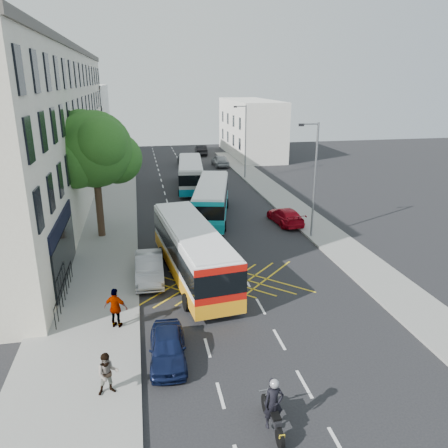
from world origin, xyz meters
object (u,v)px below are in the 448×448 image
bus_near (192,251)px  distant_car_silver (220,160)px  distant_car_grey (189,160)px  distant_car_dark (201,150)px  parked_car_blue (168,347)px  pedestrian_near (108,374)px  street_tree (94,150)px  bus_mid (212,200)px  bus_far (191,174)px  motorbike (273,406)px  red_hatchback (285,216)px  lamp_near (314,175)px  parked_car_silver (149,268)px  lamp_far (245,138)px  pedestrian_far (116,308)px

bus_near → distant_car_silver: (7.81, 32.91, -0.86)m
bus_near → distant_car_grey: size_ratio=2.09×
distant_car_dark → parked_car_blue: bearing=83.0°
pedestrian_near → street_tree: bearing=86.2°
bus_mid → distant_car_dark: bus_mid is taller
bus_far → motorbike: (-1.50, -33.68, -0.59)m
street_tree → parked_car_blue: (3.61, -15.50, -5.68)m
bus_near → distant_car_silver: bus_near is taller
motorbike → distant_car_dark: (5.60, 54.36, -0.17)m
street_tree → motorbike: street_tree is taller
bus_far → red_hatchback: bearing=-60.1°
lamp_near → parked_car_blue: 17.21m
motorbike → distant_car_grey: 46.02m
bus_near → motorbike: (1.07, -11.98, -0.70)m
motorbike → distant_car_grey: (2.74, 45.94, -0.18)m
street_tree → distant_car_grey: size_ratio=1.66×
bus_mid → pedestrian_near: size_ratio=6.51×
bus_near → motorbike: size_ratio=5.06×
street_tree → bus_far: street_tree is taller
parked_car_silver → distant_car_silver: (10.26, 32.73, 0.03)m
street_tree → bus_far: (8.18, 13.81, -4.78)m
distant_car_silver → bus_near: bearing=74.9°
street_tree → pedestrian_near: street_tree is taller
distant_car_silver → street_tree: bearing=60.1°
parked_car_blue → bus_far: bearing=84.0°
lamp_far → distant_car_dark: size_ratio=1.78×
red_hatchback → pedestrian_far: size_ratio=2.30×
parked_car_blue → distant_car_grey: (5.80, 41.58, 0.12)m
motorbike → distant_car_grey: motorbike is taller
pedestrian_near → pedestrian_far: bearing=79.9°
bus_mid → parked_car_silver: 12.16m
parked_car_blue → distant_car_dark: 50.74m
distant_car_grey → parked_car_blue: bearing=-99.5°
bus_far → pedestrian_near: 31.78m
bus_near → distant_car_grey: (3.81, 33.96, -0.87)m
parked_car_silver → bus_far: bearing=78.0°
distant_car_grey → distant_car_silver: (4.00, -1.05, 0.01)m
bus_near → distant_car_dark: bearing=74.3°
parked_car_silver → red_hatchback: 13.59m
bus_far → parked_car_silver: bus_far is taller
motorbike → pedestrian_far: size_ratio=1.16×
lamp_far → street_tree: bearing=-130.8°
street_tree → motorbike: (6.68, -19.86, -5.38)m
street_tree → pedestrian_near: bearing=-85.4°
lamp_near → distant_car_silver: lamp_near is taller
bus_near → distant_car_grey: 34.18m
lamp_near → distant_car_dark: (-2.44, 37.46, -3.88)m
parked_car_blue → pedestrian_far: (-2.10, 2.76, 0.48)m
parked_car_silver → distant_car_silver: 34.30m
distant_car_silver → lamp_far: bearing=97.5°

